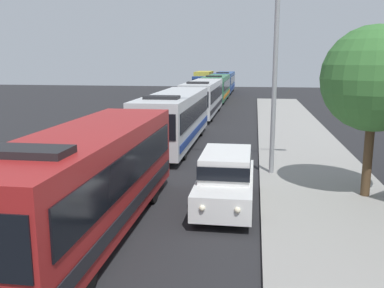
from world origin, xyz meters
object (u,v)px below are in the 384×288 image
at_px(bus_lead, 89,178).
at_px(bus_rear, 224,82).
at_px(box_truck_oncoming, 203,81).
at_px(streetlamp_mid, 276,45).
at_px(roadside_tree, 374,79).
at_px(white_suv, 226,177).
at_px(bus_second_in_line, 175,117).
at_px(bus_fourth_in_line, 217,87).
at_px(bus_middle, 203,97).

distance_m(bus_lead, bus_rear, 53.08).
distance_m(box_truck_oncoming, streetlamp_mid, 47.81).
bearing_deg(roadside_tree, white_suv, -163.57).
xyz_separation_m(bus_second_in_line, bus_fourth_in_line, (0.00, 27.01, 0.00)).
distance_m(bus_lead, streetlamp_mid, 9.68).
bearing_deg(bus_second_in_line, roadside_tree, -45.10).
height_order(bus_lead, bus_fourth_in_line, same).
distance_m(bus_second_in_line, bus_middle, 13.68).
bearing_deg(bus_lead, streetlamp_mid, 52.56).
bearing_deg(bus_middle, bus_second_in_line, -90.00).
bearing_deg(box_truck_oncoming, roadside_tree, -76.43).
distance_m(bus_fourth_in_line, streetlamp_mid, 33.70).
xyz_separation_m(box_truck_oncoming, roadside_tree, (11.95, -49.51, 2.61)).
height_order(bus_second_in_line, roadside_tree, roadside_tree).
height_order(bus_second_in_line, bus_middle, same).
bearing_deg(bus_rear, bus_lead, -90.00).
relative_size(bus_lead, roadside_tree, 1.74).
bearing_deg(roadside_tree, box_truck_oncoming, 103.57).
xyz_separation_m(bus_rear, roadside_tree, (8.65, -48.69, 2.64)).
distance_m(bus_fourth_in_line, bus_rear, 12.99).
bearing_deg(box_truck_oncoming, white_suv, -82.18).
xyz_separation_m(white_suv, box_truck_oncoming, (-7.00, 50.97, 0.68)).
distance_m(bus_middle, streetlamp_mid, 20.79).
relative_size(bus_fourth_in_line, bus_rear, 0.97).
bearing_deg(bus_lead, bus_rear, 90.00).
bearing_deg(bus_lead, bus_fourth_in_line, 90.00).
xyz_separation_m(bus_lead, bus_rear, (0.00, 53.08, 0.00)).
bearing_deg(bus_rear, bus_fourth_in_line, -90.00).
xyz_separation_m(bus_lead, bus_second_in_line, (0.00, 13.07, 0.00)).
relative_size(bus_rear, white_suv, 2.44).
bearing_deg(bus_rear, bus_middle, -90.00).
bearing_deg(roadside_tree, bus_rear, 100.08).
bearing_deg(box_truck_oncoming, bus_rear, -14.02).
distance_m(bus_rear, streetlamp_mid, 46.50).
height_order(bus_lead, box_truck_oncoming, bus_lead).
bearing_deg(bus_lead, roadside_tree, 26.90).
height_order(bus_fourth_in_line, white_suv, bus_fourth_in_line).
height_order(bus_fourth_in_line, streetlamp_mid, streetlamp_mid).
distance_m(white_suv, box_truck_oncoming, 51.46).
xyz_separation_m(bus_middle, white_suv, (3.70, -23.83, -0.66)).
distance_m(bus_rear, roadside_tree, 49.52).
relative_size(bus_second_in_line, white_suv, 2.33).
relative_size(bus_fourth_in_line, streetlamp_mid, 1.35).
xyz_separation_m(box_truck_oncoming, streetlamp_mid, (8.70, -46.85, 3.84)).
bearing_deg(roadside_tree, streetlamp_mid, 140.74).
height_order(bus_second_in_line, bus_fourth_in_line, same).
bearing_deg(white_suv, streetlamp_mid, 67.58).
relative_size(bus_rear, box_truck_oncoming, 1.47).
xyz_separation_m(bus_lead, box_truck_oncoming, (-3.30, 53.90, 0.03)).
height_order(bus_rear, white_suv, bus_rear).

